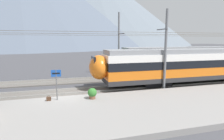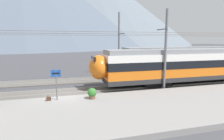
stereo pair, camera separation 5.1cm
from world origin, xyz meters
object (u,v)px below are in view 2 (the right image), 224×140
Objects in this scene: platform_sign at (56,78)px; catenary_mast_far_side at (119,44)px; train_near_platform at (218,63)px; potted_plant_by_shelter at (92,93)px; catenary_mast_mid at (165,49)px; handbag_near_sign at (49,99)px; train_far_track at (203,58)px.

catenary_mast_far_side is at bearing 50.93° from platform_sign.
train_near_platform is 15.05m from potted_plant_by_shelter.
catenary_mast_mid is 10.88m from handbag_near_sign.
train_far_track reaches higher than handbag_near_sign.
catenary_mast_mid is at bearing -77.64° from catenary_mast_far_side.
potted_plant_by_shelter reaches higher than handbag_near_sign.
handbag_near_sign is at bearing 172.99° from potted_plant_by_shelter.
catenary_mast_mid is at bearing -147.66° from train_far_track.
potted_plant_by_shelter is at bearing -165.74° from catenary_mast_mid.
potted_plant_by_shelter is (-17.03, -8.10, -1.40)m from train_far_track.
train_near_platform is at bearing 10.54° from catenary_mast_mid.
catenary_mast_far_side is at bearing 102.36° from catenary_mast_mid.
catenary_mast_far_side is 13.36m from handbag_near_sign.
train_far_track is 0.55× the size of catenary_mast_far_side.
platform_sign is (-7.83, -9.64, -2.27)m from catenary_mast_far_side.
potted_plant_by_shelter is at bearing -154.57° from train_far_track.
train_far_track is at bearing 32.34° from catenary_mast_mid.
train_far_track is at bearing 20.92° from handbag_near_sign.
train_far_track is at bearing -9.40° from catenary_mast_far_side.
catenary_mast_far_side is 11.87m from potted_plant_by_shelter.
train_far_track is 18.91m from potted_plant_by_shelter.
handbag_near_sign is 0.49× the size of potted_plant_by_shelter.
handbag_near_sign is at bearing -131.10° from catenary_mast_far_side.
train_far_track reaches higher than potted_plant_by_shelter.
handbag_near_sign is (-20.18, -7.71, -1.71)m from train_far_track.
platform_sign is at bearing -171.74° from catenary_mast_mid.
train_near_platform is at bearing 9.01° from handbag_near_sign.
catenary_mast_mid is 7.94m from potted_plant_by_shelter.
handbag_near_sign is 3.19m from potted_plant_by_shelter.
handbag_near_sign is (-8.43, -9.66, -3.78)m from catenary_mast_far_side.
potted_plant_by_shelter is at bearing -8.96° from platform_sign.
train_far_track is at bearing 63.94° from train_near_platform.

